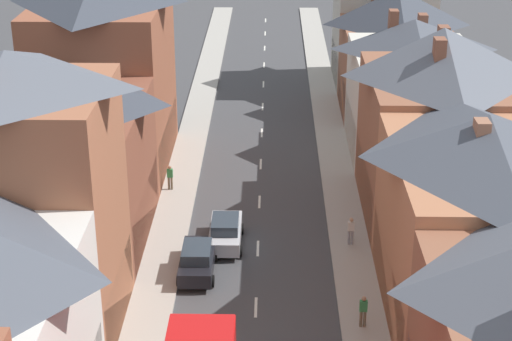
{
  "coord_description": "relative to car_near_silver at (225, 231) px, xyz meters",
  "views": [
    {
      "loc": [
        0.66,
        -11.58,
        22.56
      ],
      "look_at": [
        -0.21,
        35.67,
        2.25
      ],
      "focal_mm": 60.0,
      "sensor_mm": 36.0,
      "label": 1
    }
  ],
  "objects": [
    {
      "name": "pavement_left",
      "position": [
        -3.3,
        7.62,
        -0.77
      ],
      "size": [
        2.2,
        104.0,
        0.14
      ],
      "primitive_type": "cube",
      "color": "#A8A399",
      "rests_on": "ground"
    },
    {
      "name": "pavement_right",
      "position": [
        6.9,
        7.62,
        -0.77
      ],
      "size": [
        2.2,
        104.0,
        0.14
      ],
      "primitive_type": "cube",
      "color": "#A8A399",
      "rests_on": "ground"
    },
    {
      "name": "centre_line_dashes",
      "position": [
        1.8,
        5.62,
        -0.84
      ],
      "size": [
        0.14,
        97.8,
        0.01
      ],
      "color": "silver",
      "rests_on": "ground"
    },
    {
      "name": "terrace_row_right",
      "position": [
        11.98,
        -3.27,
        4.78
      ],
      "size": [
        8.0,
        76.45,
        14.52
      ],
      "color": "silver",
      "rests_on": "ground"
    },
    {
      "name": "car_near_silver",
      "position": [
        0.0,
        0.0,
        0.0
      ],
      "size": [
        1.9,
        4.2,
        1.68
      ],
      "color": "#B7BABF",
      "rests_on": "ground"
    },
    {
      "name": "car_parked_left_a",
      "position": [
        -1.3,
        -3.17,
        -0.0
      ],
      "size": [
        1.9,
        4.29,
        1.67
      ],
      "color": "black",
      "rests_on": "ground"
    },
    {
      "name": "pedestrian_mid_right",
      "position": [
        6.81,
        -8.13,
        0.19
      ],
      "size": [
        0.36,
        0.22,
        1.61
      ],
      "color": "brown",
      "rests_on": "pavement_right"
    },
    {
      "name": "pedestrian_far_left",
      "position": [
        6.91,
        -0.02,
        0.19
      ],
      "size": [
        0.36,
        0.22,
        1.61
      ],
      "color": "gray",
      "rests_on": "pavement_right"
    },
    {
      "name": "pedestrian_far_right",
      "position": [
        -3.85,
        7.09,
        0.19
      ],
      "size": [
        0.36,
        0.22,
        1.61
      ],
      "color": "brown",
      "rests_on": "pavement_left"
    }
  ]
}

